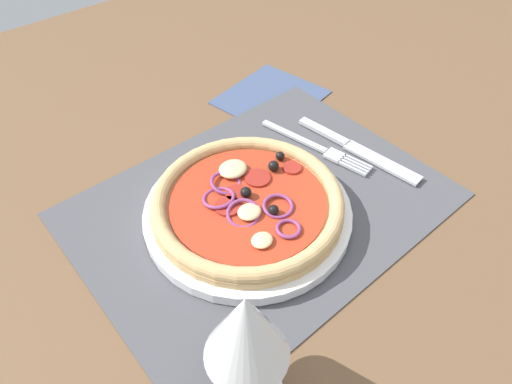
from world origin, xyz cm
name	(u,v)px	position (x,y,z in cm)	size (l,w,h in cm)	color
ground_plane	(261,211)	(0.00, 0.00, -1.20)	(190.00, 140.00, 2.40)	brown
placemat	(261,204)	(0.00, 0.00, 0.20)	(44.90, 33.57, 0.40)	#4C4C51
plate	(248,212)	(2.71, 0.66, 1.13)	(25.36, 25.36, 1.46)	white
pizza	(247,202)	(2.69, 0.63, 2.94)	(23.21, 23.21, 2.69)	tan
fork	(320,148)	(-13.25, -2.46, 0.62)	(5.07, 17.94, 0.44)	silver
knife	(358,149)	(-17.19, 1.26, 0.65)	(4.08, 20.05, 0.62)	silver
wine_glass	(246,331)	(15.76, 16.41, 10.17)	(7.20, 7.20, 14.90)	silver
napkin	(271,97)	(-17.09, -17.25, 0.18)	(15.56, 14.01, 0.36)	#425175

